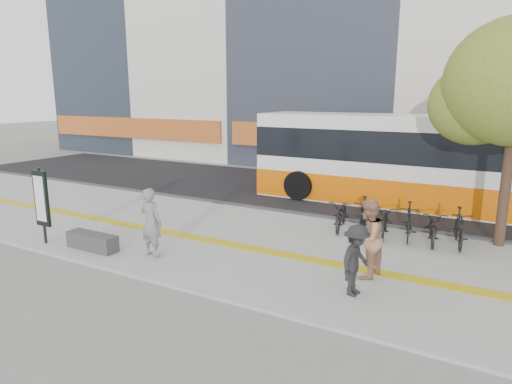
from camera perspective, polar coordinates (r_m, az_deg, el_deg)
The scene contains 12 objects.
ground at distance 12.31m, azimuth -7.87°, elevation -7.99°, with size 120.00×120.00×0.00m, color slate.
sidewalk at distance 13.45m, azimuth -4.00°, elevation -5.94°, with size 40.00×7.00×0.08m, color gray.
tactile_strip at distance 13.04m, azimuth -5.22°, elevation -6.34°, with size 40.00×0.45×0.01m, color gold.
street at distance 19.92m, azimuth 7.89°, elevation -0.00°, with size 40.00×8.00×0.06m, color black.
curb at distance 16.35m, azimuth 2.73°, elevation -2.48°, with size 40.00×0.25×0.14m, color #37373A.
bench at distance 13.11m, azimuth -20.30°, elevation -5.97°, with size 1.60×0.45×0.45m, color #37373A.
signboard at distance 13.90m, azimuth -25.88°, elevation -0.89°, with size 0.55×0.10×2.20m.
bus at distance 18.03m, azimuth 20.67°, elevation 3.36°, with size 12.97×3.07×3.45m.
bicycle_row at distance 13.89m, azimuth 17.53°, elevation -3.52°, with size 4.30×1.94×1.08m.
seated_woman at distance 11.93m, azimuth -13.34°, elevation -3.82°, with size 0.67×0.44×1.84m, color black.
pedestrian_tan at distance 10.59m, azimuth 14.12°, elevation -5.84°, with size 0.91×0.71×1.87m, color #AB7A5A.
pedestrian_dark at distance 9.67m, azimuth 12.73°, elevation -8.56°, with size 1.00×0.57×1.55m, color black.
Camera 1 is at (7.04, -9.15, 4.25)m, focal length 31.11 mm.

